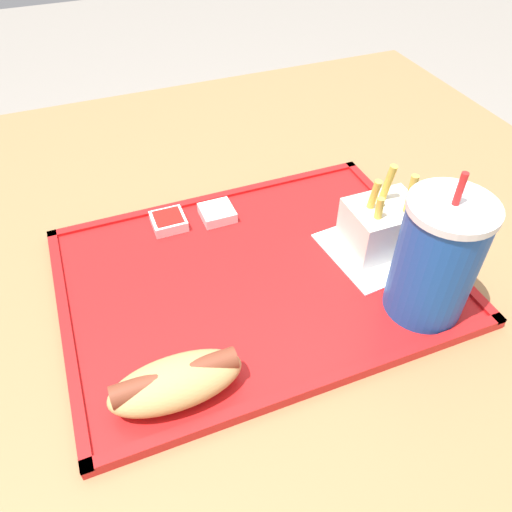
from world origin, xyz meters
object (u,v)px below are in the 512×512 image
object	(u,v)px
fries_carton	(382,225)
sauce_cup_mayo	(217,212)
soda_cup	(436,259)
sauce_cup_ketchup	(169,221)
hot_dog_far	(176,381)

from	to	relation	value
fries_carton	sauce_cup_mayo	size ratio (longest dim) A/B	2.56
soda_cup	sauce_cup_mayo	distance (m)	0.30
sauce_cup_ketchup	soda_cup	bearing A→B (deg)	133.60
fries_carton	sauce_cup_mayo	bearing A→B (deg)	-36.94
hot_dog_far	sauce_cup_mayo	world-z (taller)	hot_dog_far
soda_cup	fries_carton	world-z (taller)	soda_cup
hot_dog_far	sauce_cup_ketchup	size ratio (longest dim) A/B	2.98
soda_cup	hot_dog_far	distance (m)	0.29
hot_dog_far	fries_carton	bearing A→B (deg)	-158.55
fries_carton	sauce_cup_ketchup	size ratio (longest dim) A/B	2.56
soda_cup	fries_carton	distance (m)	0.11
soda_cup	hot_dog_far	world-z (taller)	soda_cup
sauce_cup_mayo	sauce_cup_ketchup	bearing A→B (deg)	-5.75
fries_carton	sauce_cup_ketchup	xyz separation A→B (m)	(0.24, -0.14, -0.03)
soda_cup	hot_dog_far	size ratio (longest dim) A/B	1.37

